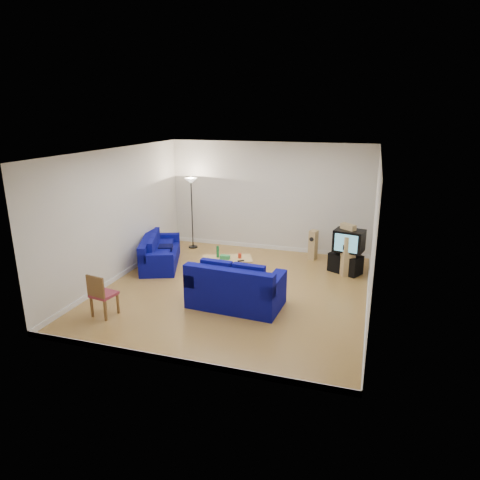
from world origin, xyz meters
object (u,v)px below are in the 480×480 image
(television, at_px, (349,241))
(sofa_three_seat, at_px, (159,254))
(coffee_table, at_px, (227,260))
(tv_stand, at_px, (345,263))
(sofa_loveseat, at_px, (235,290))

(television, bearing_deg, sofa_three_seat, -157.42)
(sofa_three_seat, distance_m, coffee_table, 2.04)
(sofa_three_seat, distance_m, television, 5.05)
(tv_stand, relative_size, television, 0.99)
(sofa_loveseat, height_order, television, television)
(sofa_three_seat, relative_size, television, 2.73)
(sofa_loveseat, distance_m, television, 3.52)
(sofa_three_seat, bearing_deg, coffee_table, 64.72)
(sofa_loveseat, bearing_deg, sofa_three_seat, 150.06)
(sofa_loveseat, distance_m, tv_stand, 3.49)
(tv_stand, bearing_deg, sofa_three_seat, -142.06)
(sofa_three_seat, relative_size, sofa_loveseat, 1.11)
(sofa_loveseat, xyz_separation_m, tv_stand, (2.11, 2.77, -0.12))
(sofa_three_seat, xyz_separation_m, coffee_table, (2.03, -0.16, 0.10))
(sofa_three_seat, relative_size, coffee_table, 1.62)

